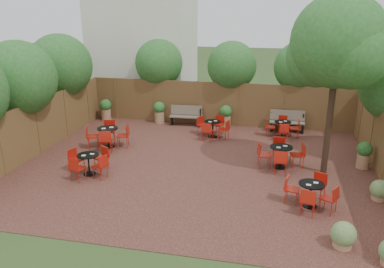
# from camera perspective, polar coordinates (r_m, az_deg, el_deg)

# --- Properties ---
(ground) EXTENTS (80.00, 80.00, 0.00)m
(ground) POSITION_cam_1_polar(r_m,az_deg,el_deg) (13.39, 0.61, -4.80)
(ground) COLOR #354F23
(ground) RESTS_ON ground
(courtyard_paving) EXTENTS (12.00, 10.00, 0.02)m
(courtyard_paving) POSITION_cam_1_polar(r_m,az_deg,el_deg) (13.39, 0.61, -4.76)
(courtyard_paving) COLOR #371A16
(courtyard_paving) RESTS_ON ground
(fence_back) EXTENTS (12.00, 0.08, 2.00)m
(fence_back) POSITION_cam_1_polar(r_m,az_deg,el_deg) (17.75, 3.90, 4.46)
(fence_back) COLOR #51351E
(fence_back) RESTS_ON ground
(fence_left) EXTENTS (0.08, 10.00, 2.00)m
(fence_left) POSITION_cam_1_polar(r_m,az_deg,el_deg) (15.34, -21.89, 0.87)
(fence_left) COLOR #51351E
(fence_left) RESTS_ON ground
(neighbour_building) EXTENTS (5.00, 4.00, 8.00)m
(neighbour_building) POSITION_cam_1_polar(r_m,az_deg,el_deg) (21.26, -7.14, 14.88)
(neighbour_building) COLOR silver
(neighbour_building) RESTS_ON ground
(overhang_foliage) EXTENTS (16.05, 10.81, 2.76)m
(overhang_foliage) POSITION_cam_1_polar(r_m,az_deg,el_deg) (15.13, -6.06, 8.82)
(overhang_foliage) COLOR #235D1E
(overhang_foliage) RESTS_ON ground
(courtyard_tree) EXTENTS (2.93, 2.85, 5.69)m
(courtyard_tree) POSITION_cam_1_polar(r_m,az_deg,el_deg) (12.56, 20.73, 11.93)
(courtyard_tree) COLOR black
(courtyard_tree) RESTS_ON courtyard_paving
(park_bench_left) EXTENTS (1.48, 0.55, 0.90)m
(park_bench_left) POSITION_cam_1_polar(r_m,az_deg,el_deg) (17.79, -0.90, 2.80)
(park_bench_left) COLOR brown
(park_bench_left) RESTS_ON courtyard_paving
(park_bench_right) EXTENTS (1.50, 0.50, 0.92)m
(park_bench_right) POSITION_cam_1_polar(r_m,az_deg,el_deg) (17.36, 13.87, 1.90)
(park_bench_right) COLOR brown
(park_bench_right) RESTS_ON courtyard_paving
(bistro_tables) EXTENTS (8.91, 7.30, 0.90)m
(bistro_tables) POSITION_cam_1_polar(r_m,az_deg,el_deg) (13.94, 2.04, -1.91)
(bistro_tables) COLOR black
(bistro_tables) RESTS_ON courtyard_paving
(planters) EXTENTS (11.50, 4.16, 1.02)m
(planters) POSITION_cam_1_polar(r_m,az_deg,el_deg) (17.01, 0.25, 2.33)
(planters) COLOR #986E4C
(planters) RESTS_ON courtyard_paving
(low_shrubs) EXTENTS (1.92, 3.63, 0.63)m
(low_shrubs) POSITION_cam_1_polar(r_m,az_deg,el_deg) (10.46, 24.87, -11.87)
(low_shrubs) COLOR #986E4C
(low_shrubs) RESTS_ON courtyard_paving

